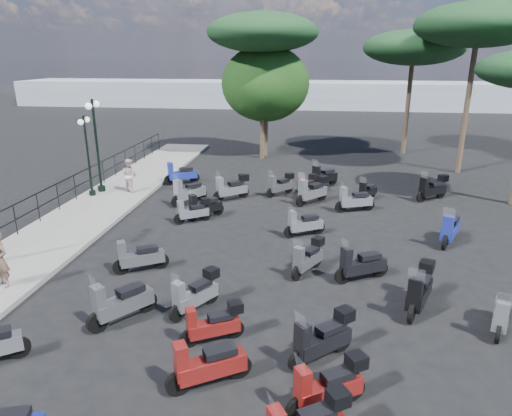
# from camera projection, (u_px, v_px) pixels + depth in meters

# --- Properties ---
(ground) EXTENTS (120.00, 120.00, 0.00)m
(ground) POSITION_uv_depth(u_px,v_px,m) (232.00, 260.00, 14.40)
(ground) COLOR black
(ground) RESTS_ON ground
(sidewalk) EXTENTS (3.00, 30.00, 0.15)m
(sidewalk) POSITION_uv_depth(u_px,v_px,m) (84.00, 217.00, 18.01)
(sidewalk) COLOR slate
(sidewalk) RESTS_ON ground
(railing) EXTENTS (0.04, 26.04, 1.10)m
(railing) POSITION_uv_depth(u_px,v_px,m) (48.00, 197.00, 17.72)
(railing) COLOR black
(railing) RESTS_ON sidewalk
(lamp_post_1) EXTENTS (0.37, 1.03, 3.53)m
(lamp_post_1) POSITION_uv_depth(u_px,v_px,m) (87.00, 151.00, 19.87)
(lamp_post_1) COLOR black
(lamp_post_1) RESTS_ON sidewalk
(lamp_post_2) EXTENTS (0.41, 1.22, 4.17)m
(lamp_post_2) POSITION_uv_depth(u_px,v_px,m) (96.00, 140.00, 20.36)
(lamp_post_2) COLOR black
(lamp_post_2) RESTS_ON sidewalk
(woman) EXTENTS (0.66, 0.54, 1.56)m
(woman) POSITION_uv_depth(u_px,v_px,m) (0.00, 260.00, 12.21)
(woman) COLOR brown
(woman) RESTS_ON sidewalk
(pedestrian_far) EXTENTS (0.91, 0.83, 1.52)m
(pedestrian_far) POSITION_uv_depth(u_px,v_px,m) (130.00, 175.00, 20.84)
(pedestrian_far) COLOR beige
(pedestrian_far) RESTS_ON sidewalk
(scooter_2) EXTENTS (1.23, 1.52, 1.47)m
(scooter_2) POSITION_uv_depth(u_px,v_px,m) (121.00, 303.00, 10.89)
(scooter_2) COLOR black
(scooter_2) RESTS_ON ground
(scooter_3) EXTENTS (1.29, 1.23, 1.34)m
(scooter_3) POSITION_uv_depth(u_px,v_px,m) (204.00, 207.00, 17.90)
(scooter_3) COLOR black
(scooter_3) RESTS_ON ground
(scooter_4) EXTENTS (1.48, 1.29, 1.43)m
(scooter_4) POSITION_uv_depth(u_px,v_px,m) (232.00, 188.00, 20.15)
(scooter_4) COLOR black
(scooter_4) RESTS_ON ground
(scooter_5) EXTENTS (1.61, 1.03, 1.43)m
(scooter_5) POSITION_uv_depth(u_px,v_px,m) (181.00, 174.00, 22.66)
(scooter_5) COLOR black
(scooter_5) RESTS_ON ground
(scooter_7) EXTENTS (1.55, 1.03, 1.39)m
(scooter_7) POSITION_uv_depth(u_px,v_px,m) (207.00, 366.00, 8.76)
(scooter_7) COLOR black
(scooter_7) RESTS_ON ground
(scooter_8) EXTENTS (1.49, 0.95, 1.32)m
(scooter_8) POSITION_uv_depth(u_px,v_px,m) (139.00, 257.00, 13.48)
(scooter_8) COLOR black
(scooter_8) RESTS_ON ground
(scooter_9) EXTENTS (1.30, 0.97, 1.19)m
(scooter_9) POSITION_uv_depth(u_px,v_px,m) (193.00, 211.00, 17.49)
(scooter_9) COLOR black
(scooter_9) RESTS_ON ground
(scooter_10) EXTENTS (1.22, 1.56, 1.48)m
(scooter_10) POSITION_uv_depth(u_px,v_px,m) (188.00, 193.00, 19.62)
(scooter_10) COLOR black
(scooter_10) RESTS_ON ground
(scooter_11) EXTENTS (1.19, 1.26, 1.26)m
(scooter_11) POSITION_uv_depth(u_px,v_px,m) (280.00, 185.00, 20.85)
(scooter_11) COLOR black
(scooter_11) RESTS_ON ground
(scooter_12) EXTENTS (1.47, 1.02, 1.31)m
(scooter_12) POSITION_uv_depth(u_px,v_px,m) (328.00, 387.00, 8.18)
(scooter_12) COLOR black
(scooter_12) RESTS_ON ground
(scooter_13) EXTENTS (1.02, 1.43, 1.29)m
(scooter_13) POSITION_uv_depth(u_px,v_px,m) (195.00, 294.00, 11.36)
(scooter_13) COLOR black
(scooter_13) RESTS_ON ground
(scooter_14) EXTENTS (1.37, 0.87, 1.19)m
(scooter_14) POSITION_uv_depth(u_px,v_px,m) (213.00, 324.00, 10.15)
(scooter_14) COLOR black
(scooter_14) RESTS_ON ground
(scooter_15) EXTENTS (1.45, 0.91, 1.28)m
(scooter_15) POSITION_uv_depth(u_px,v_px,m) (304.00, 224.00, 16.15)
(scooter_15) COLOR black
(scooter_15) RESTS_ON ground
(scooter_16) EXTENTS (1.37, 1.51, 1.48)m
(scooter_16) POSITION_uv_depth(u_px,v_px,m) (312.00, 191.00, 19.68)
(scooter_16) COLOR black
(scooter_16) RESTS_ON ground
(scooter_17) EXTENTS (1.34, 1.38, 1.45)m
(scooter_17) POSITION_uv_depth(u_px,v_px,m) (324.00, 177.00, 22.11)
(scooter_17) COLOR black
(scooter_17) RESTS_ON ground
(scooter_19) EXTENTS (1.38, 1.26, 1.35)m
(scooter_19) POSITION_uv_depth(u_px,v_px,m) (322.00, 339.00, 9.52)
(scooter_19) COLOR black
(scooter_19) RESTS_ON ground
(scooter_20) EXTENTS (1.57, 0.96, 1.37)m
(scooter_20) POSITION_uv_depth(u_px,v_px,m) (361.00, 265.00, 12.94)
(scooter_20) COLOR black
(scooter_20) RESTS_ON ground
(scooter_21) EXTENTS (0.95, 1.42, 1.25)m
(scooter_21) POSITION_uv_depth(u_px,v_px,m) (308.00, 258.00, 13.40)
(scooter_21) COLOR black
(scooter_21) RESTS_ON ground
(scooter_22) EXTENTS (0.86, 1.49, 1.27)m
(scooter_22) POSITION_uv_depth(u_px,v_px,m) (307.00, 187.00, 20.58)
(scooter_22) COLOR black
(scooter_22) RESTS_ON ground
(scooter_23) EXTENTS (1.65, 0.82, 1.37)m
(scooter_23) POSITION_uv_depth(u_px,v_px,m) (354.00, 201.00, 18.66)
(scooter_23) COLOR black
(scooter_23) RESTS_ON ground
(scooter_25) EXTENTS (0.96, 1.71, 1.44)m
(scooter_25) POSITION_uv_depth(u_px,v_px,m) (419.00, 291.00, 11.40)
(scooter_25) COLOR black
(scooter_25) RESTS_ON ground
(scooter_26) EXTENTS (0.78, 1.48, 1.24)m
(scooter_26) POSITION_uv_depth(u_px,v_px,m) (501.00, 315.00, 10.57)
(scooter_26) COLOR black
(scooter_26) RESTS_ON ground
(scooter_27) EXTENTS (0.99, 1.69, 1.45)m
(scooter_27) POSITION_uv_depth(u_px,v_px,m) (450.00, 230.00, 15.49)
(scooter_27) COLOR black
(scooter_27) RESTS_ON ground
(scooter_28) EXTENTS (0.91, 1.30, 1.19)m
(scooter_28) POSITION_uv_depth(u_px,v_px,m) (367.00, 192.00, 20.07)
(scooter_28) COLOR black
(scooter_28) RESTS_ON ground
(scooter_29) EXTENTS (1.50, 1.21, 1.41)m
(scooter_29) POSITION_uv_depth(u_px,v_px,m) (432.00, 189.00, 20.14)
(scooter_29) COLOR black
(scooter_29) RESTS_ON ground
(broadleaf_tree) EXTENTS (5.41, 5.41, 6.75)m
(broadleaf_tree) POSITION_uv_depth(u_px,v_px,m) (265.00, 84.00, 27.96)
(broadleaf_tree) COLOR #38281E
(broadleaf_tree) RESTS_ON ground
(pine_0) EXTENTS (6.14, 6.14, 7.63)m
(pine_0) POSITION_uv_depth(u_px,v_px,m) (414.00, 48.00, 27.79)
(pine_0) COLOR #38281E
(pine_0) RESTS_ON ground
(pine_1) EXTENTS (6.33, 6.33, 8.66)m
(pine_1) POSITION_uv_depth(u_px,v_px,m) (479.00, 25.00, 22.68)
(pine_1) COLOR #38281E
(pine_1) RESTS_ON ground
(pine_2) EXTENTS (6.45, 6.45, 8.49)m
(pine_2) POSITION_uv_depth(u_px,v_px,m) (263.00, 33.00, 26.13)
(pine_2) COLOR #38281E
(pine_2) RESTS_ON ground
(distant_hills) EXTENTS (70.00, 8.00, 3.00)m
(distant_hills) POSITION_uv_depth(u_px,v_px,m) (298.00, 94.00, 56.19)
(distant_hills) COLOR gray
(distant_hills) RESTS_ON ground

